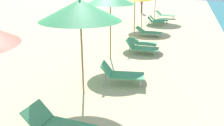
# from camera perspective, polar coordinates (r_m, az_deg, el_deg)

# --- Properties ---
(lounger_second_shoreside) EXTENTS (1.51, 0.71, 0.68)m
(lounger_second_shoreside) POSITION_cam_1_polar(r_m,az_deg,el_deg) (5.36, -12.32, -13.90)
(lounger_second_shoreside) COLOR #4CA572
(lounger_second_shoreside) RESTS_ON ground
(umbrella_third) EXTENTS (2.22, 2.22, 2.76)m
(umbrella_third) POSITION_cam_1_polar(r_m,az_deg,el_deg) (6.65, -7.41, 12.10)
(umbrella_third) COLOR olive
(umbrella_third) RESTS_ON ground
(lounger_third_shoreside) EXTENTS (1.44, 0.85, 0.68)m
(lounger_third_shoreside) POSITION_cam_1_polar(r_m,az_deg,el_deg) (7.79, 2.14, -2.50)
(lounger_third_shoreside) COLOR #4CA572
(lounger_third_shoreside) RESTS_ON ground
(lounger_fourth_shoreside) EXTENTS (1.41, 0.71, 0.67)m
(lounger_fourth_shoreside) POSITION_cam_1_polar(r_m,az_deg,el_deg) (10.98, 6.76, 3.71)
(lounger_fourth_shoreside) COLOR #4CA572
(lounger_fourth_shoreside) RESTS_ON ground
(lounger_fifth_shoreside) EXTENTS (1.48, 0.65, 0.53)m
(lounger_fifth_shoreside) POSITION_cam_1_polar(r_m,az_deg,el_deg) (14.37, 8.42, 7.20)
(lounger_fifth_shoreside) COLOR #4CA572
(lounger_fifth_shoreside) RESTS_ON ground
(lounger_fifth_inland) EXTENTS (1.31, 0.67, 0.47)m
(lounger_fifth_inland) POSITION_cam_1_polar(r_m,az_deg,el_deg) (11.98, 7.24, 4.73)
(lounger_fifth_inland) COLOR #4CA572
(lounger_fifth_inland) RESTS_ON ground
(lounger_sixth_shoreside) EXTENTS (1.23, 0.70, 0.59)m
(lounger_sixth_shoreside) POSITION_cam_1_polar(r_m,az_deg,el_deg) (17.81, 10.08, 9.59)
(lounger_sixth_shoreside) COLOR #4CA572
(lounger_sixth_shoreside) RESTS_ON ground
(lounger_farthest_shoreside) EXTENTS (1.60, 0.76, 0.62)m
(lounger_farthest_shoreside) POSITION_cam_1_polar(r_m,az_deg,el_deg) (21.06, 12.22, 10.95)
(lounger_farthest_shoreside) COLOR #4CA572
(lounger_farthest_shoreside) RESTS_ON ground
(lounger_farthest_inland) EXTENTS (1.47, 0.91, 0.55)m
(lounger_farthest_inland) POSITION_cam_1_polar(r_m,az_deg,el_deg) (18.88, 10.70, 9.93)
(lounger_farthest_inland) COLOR #4CA572
(lounger_farthest_inland) RESTS_ON ground
(person_walking_near) EXTENTS (0.28, 0.40, 1.69)m
(person_walking_near) POSITION_cam_1_polar(r_m,az_deg,el_deg) (23.87, 6.92, 13.91)
(person_walking_near) COLOR #262628
(person_walking_near) RESTS_ON ground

